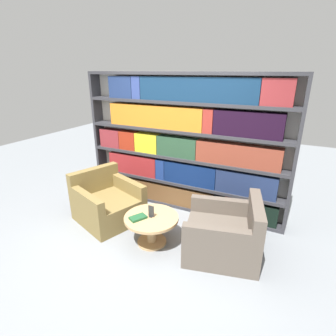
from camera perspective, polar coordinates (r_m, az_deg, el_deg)
ground_plane at (r=3.96m, az=-5.08°, el=-16.17°), size 14.00×14.00×0.00m
bookshelf at (r=4.48m, az=3.68°, el=5.00°), size 3.59×0.30×2.34m
armchair_left at (r=4.51m, az=-13.10°, el=-7.57°), size 1.19×1.16×0.81m
armchair_right at (r=3.72m, az=12.23°, el=-14.08°), size 1.13×1.09×0.81m
coffee_table at (r=3.81m, az=-3.61°, el=-12.09°), size 0.77×0.77×0.43m
table_sign at (r=3.71m, az=-3.68°, el=-9.54°), size 0.08×0.06×0.17m
stray_book at (r=3.71m, az=-6.54°, el=-10.68°), size 0.23×0.27×0.03m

